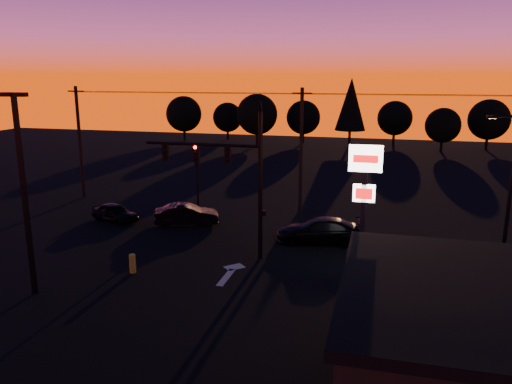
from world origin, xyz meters
TOP-DOWN VIEW (x-y plane):
  - ground at (0.00, 0.00)m, footprint 120.00×120.00m
  - lane_arrow at (0.50, 1.67)m, footprint 1.20×3.10m
  - traffic_signal_mast at (-0.10, 3.99)m, footprint 6.79×0.52m
  - secondary_signal at (-5.00, 11.49)m, footprint 0.30×0.31m
  - parking_lot_light at (-7.50, -3.00)m, footprint 1.25×0.30m
  - pylon_sign at (7.00, 1.50)m, footprint 1.50×0.28m
  - streetlight at (13.91, 5.50)m, footprint 1.55×0.35m
  - utility_pole_0 at (-16.00, 14.00)m, footprint 1.40×0.26m
  - utility_pole_1 at (2.00, 14.00)m, footprint 1.40×0.26m
  - power_wires at (2.00, 14.00)m, footprint 36.00×1.22m
  - bollard at (-4.31, 0.39)m, footprint 0.32×0.32m
  - tree_0 at (-22.00, 50.00)m, footprint 5.36×5.36m
  - tree_1 at (-16.00, 53.00)m, footprint 4.54×4.54m
  - tree_2 at (-10.00, 48.00)m, footprint 5.77×5.78m
  - tree_3 at (-4.00, 52.00)m, footprint 4.95×4.95m
  - tree_4 at (3.00, 49.00)m, footprint 4.18×4.18m
  - tree_5 at (9.00, 54.00)m, footprint 4.95×4.95m
  - tree_6 at (15.00, 48.00)m, footprint 4.54×4.54m
  - tree_7 at (21.00, 51.00)m, footprint 5.36×5.36m
  - car_left at (-9.96, 8.46)m, footprint 3.89×2.55m
  - car_mid at (-4.85, 8.95)m, footprint 4.50×2.85m
  - car_right at (4.28, 7.52)m, footprint 5.37×2.80m
  - suv_parked at (9.26, -3.17)m, footprint 3.28×5.54m

SIDE VIEW (x-z plane):
  - ground at x=0.00m, z-range 0.00..0.00m
  - lane_arrow at x=0.50m, z-range 0.00..0.01m
  - bollard at x=-4.31m, z-range 0.00..0.97m
  - car_left at x=-9.96m, z-range 0.00..1.23m
  - car_mid at x=-4.85m, z-range 0.00..1.40m
  - suv_parked at x=9.26m, z-range 0.00..1.44m
  - car_right at x=4.28m, z-range 0.00..1.49m
  - secondary_signal at x=-5.00m, z-range 0.69..5.04m
  - tree_1 at x=-16.00m, z-range 0.58..6.29m
  - tree_6 at x=15.00m, z-range 0.58..6.29m
  - tree_3 at x=-4.00m, z-range 0.63..6.86m
  - tree_5 at x=9.00m, z-range 0.63..6.86m
  - tree_0 at x=-22.00m, z-range 0.69..7.43m
  - tree_7 at x=21.00m, z-range 0.69..7.43m
  - tree_2 at x=-10.00m, z-range 0.74..8.00m
  - streetlight at x=13.91m, z-range 0.42..8.42m
  - utility_pole_0 at x=-16.00m, z-range 0.09..9.09m
  - utility_pole_1 at x=2.00m, z-range 0.09..9.09m
  - pylon_sign at x=7.00m, z-range 1.51..8.31m
  - traffic_signal_mast at x=-0.10m, z-range 0.65..9.23m
  - parking_lot_light at x=-7.50m, z-range 0.70..9.84m
  - tree_4 at x=3.00m, z-range 1.18..10.68m
  - power_wires at x=2.00m, z-range 8.53..8.60m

